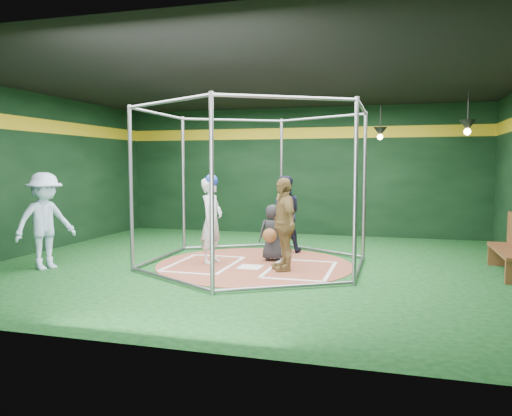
# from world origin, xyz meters

# --- Properties ---
(room_shell) EXTENTS (10.10, 9.10, 3.53)m
(room_shell) POSITION_xyz_m (0.00, 0.01, 1.75)
(room_shell) COLOR #0C3812
(room_shell) RESTS_ON ground
(clay_disc) EXTENTS (3.80, 3.80, 0.01)m
(clay_disc) POSITION_xyz_m (0.00, 0.00, 0.01)
(clay_disc) COLOR brown
(clay_disc) RESTS_ON ground
(home_plate) EXTENTS (0.43, 0.43, 0.01)m
(home_plate) POSITION_xyz_m (0.00, -0.30, 0.02)
(home_plate) COLOR white
(home_plate) RESTS_ON clay_disc
(batter_box_left) EXTENTS (1.17, 1.77, 0.01)m
(batter_box_left) POSITION_xyz_m (-0.95, -0.25, 0.02)
(batter_box_left) COLOR white
(batter_box_left) RESTS_ON clay_disc
(batter_box_right) EXTENTS (1.17, 1.77, 0.01)m
(batter_box_right) POSITION_xyz_m (0.95, -0.25, 0.02)
(batter_box_right) COLOR white
(batter_box_right) RESTS_ON clay_disc
(batting_cage) EXTENTS (4.05, 4.67, 3.00)m
(batting_cage) POSITION_xyz_m (-0.00, -0.00, 1.50)
(batting_cage) COLOR gray
(batting_cage) RESTS_ON ground
(pendant_lamp_near) EXTENTS (0.34, 0.34, 0.90)m
(pendant_lamp_near) POSITION_xyz_m (2.20, 3.60, 2.74)
(pendant_lamp_near) COLOR black
(pendant_lamp_near) RESTS_ON room_shell
(pendant_lamp_far) EXTENTS (0.34, 0.34, 0.90)m
(pendant_lamp_far) POSITION_xyz_m (4.00, 2.00, 2.74)
(pendant_lamp_far) COLOR black
(pendant_lamp_far) RESTS_ON room_shell
(batter_figure) EXTENTS (0.45, 0.64, 1.74)m
(batter_figure) POSITION_xyz_m (-0.85, -0.09, 0.88)
(batter_figure) COLOR silver
(batter_figure) RESTS_ON clay_disc
(visitor_leopard) EXTENTS (0.86, 1.07, 1.69)m
(visitor_leopard) POSITION_xyz_m (0.65, -0.34, 0.86)
(visitor_leopard) COLOR #A18245
(visitor_leopard) RESTS_ON clay_disc
(catcher_figure) EXTENTS (0.64, 0.65, 1.13)m
(catcher_figure) POSITION_xyz_m (0.24, 0.48, 0.58)
(catcher_figure) COLOR black
(catcher_figure) RESTS_ON clay_disc
(umpire) EXTENTS (0.96, 0.84, 1.68)m
(umpire) POSITION_xyz_m (0.23, 1.51, 0.85)
(umpire) COLOR black
(umpire) RESTS_ON clay_disc
(bystander_blue) EXTENTS (1.07, 1.33, 1.80)m
(bystander_blue) POSITION_xyz_m (-3.64, -1.40, 0.90)
(bystander_blue) COLOR #B0CCE9
(bystander_blue) RESTS_ON ground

